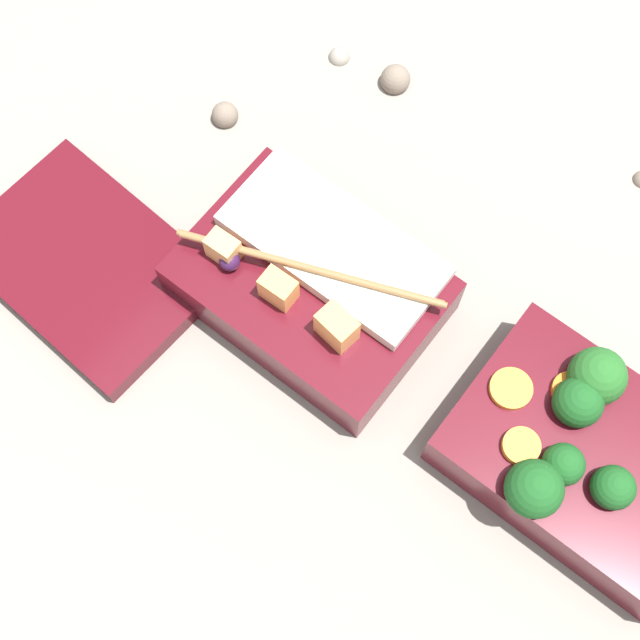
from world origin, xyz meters
The scene contains 7 objects.
ground_plane centered at (0.00, 0.00, 0.00)m, with size 3.00×3.00×0.00m, color gray.
bento_tray_vegetable centered at (-0.11, -0.02, 0.03)m, with size 0.19×0.14×0.08m.
bento_tray_rice centered at (0.13, 0.00, 0.03)m, with size 0.20×0.14×0.08m.
bento_lid centered at (0.29, 0.09, 0.01)m, with size 0.19×0.13×0.02m, color #510F19.
pebble_0 centered at (0.20, -0.21, 0.01)m, with size 0.03×0.03×0.03m, color #7A6B5B.
pebble_2 centered at (0.26, -0.20, 0.00)m, with size 0.02×0.02×0.02m, color gray.
pebble_3 centered at (0.30, -0.09, 0.01)m, with size 0.02×0.02×0.02m, color #7A6B5B.
Camera 1 is at (-0.04, 0.21, 0.67)m, focal length 50.00 mm.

